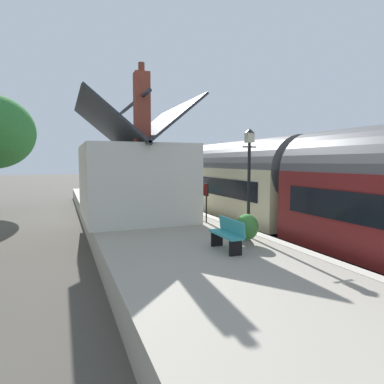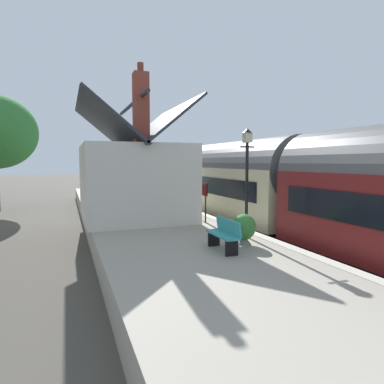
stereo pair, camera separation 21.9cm
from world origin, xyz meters
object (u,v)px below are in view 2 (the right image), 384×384
at_px(planter_by_door, 88,192).
at_px(station_sign_board, 203,192).
at_px(bench_by_lamp, 120,187).
at_px(planter_bench_left, 107,190).
at_px(planter_corner_building, 160,195).
at_px(planter_bench_right, 96,190).
at_px(bench_mid_platform, 136,194).
at_px(planter_edge_near, 113,192).
at_px(bench_near_building, 224,234).
at_px(bench_platform_end, 127,189).
at_px(station_building, 133,178).
at_px(planter_edge_far, 244,229).
at_px(lamp_post_platform, 247,161).

relative_size(planter_by_door, station_sign_board, 0.46).
xyz_separation_m(bench_by_lamp, planter_bench_left, (-3.22, 1.39, 0.03)).
bearing_deg(planter_corner_building, planter_bench_right, 28.06).
bearing_deg(planter_bench_right, bench_by_lamp, -55.70).
xyz_separation_m(bench_mid_platform, planter_edge_near, (4.32, 0.86, -0.18)).
distance_m(bench_mid_platform, planter_bench_left, 3.85).
xyz_separation_m(planter_edge_near, planter_bench_left, (-0.72, 0.50, 0.21)).
bearing_deg(bench_near_building, bench_platform_end, -0.40).
relative_size(bench_by_lamp, planter_bench_left, 1.45).
bearing_deg(planter_corner_building, station_building, 152.80).
bearing_deg(planter_bench_right, planter_corner_building, -151.94).
height_order(bench_by_lamp, station_sign_board, station_sign_board).
xyz_separation_m(planter_edge_near, planter_corner_building, (-4.98, -2.18, 0.14)).
height_order(planter_corner_building, planter_by_door, planter_corner_building).
relative_size(station_building, planter_bench_right, 7.83).
distance_m(bench_near_building, planter_by_door, 16.85).
relative_size(bench_mid_platform, planter_by_door, 1.93).
height_order(planter_edge_far, station_sign_board, station_sign_board).
bearing_deg(bench_mid_platform, planter_by_door, 30.12).
height_order(planter_edge_near, planter_by_door, planter_edge_near).
xyz_separation_m(bench_platform_end, planter_bench_left, (-0.75, 1.53, 0.03)).
bearing_deg(bench_by_lamp, planter_by_door, 132.21).
bearing_deg(planter_by_door, bench_platform_end, -91.94).
xyz_separation_m(planter_by_door, station_sign_board, (-12.06, -3.86, 0.89)).
bearing_deg(planter_corner_building, planter_edge_far, 177.86).
xyz_separation_m(station_building, bench_platform_end, (9.93, -1.38, -1.25)).
height_order(station_building, bench_near_building, station_building).
bearing_deg(planter_bench_right, bench_mid_platform, -160.44).
bearing_deg(planter_bench_left, lamp_post_platform, -168.91).
bearing_deg(station_building, planter_bench_left, 0.97).
xyz_separation_m(bench_mid_platform, bench_platform_end, (4.35, -0.18, 0.00)).
bearing_deg(bench_mid_platform, planter_bench_right, 19.56).
relative_size(station_building, planter_bench_left, 6.41).
relative_size(planter_edge_far, station_sign_board, 0.58).
distance_m(planter_edge_near, planter_corner_building, 5.44).
bearing_deg(station_sign_board, lamp_post_platform, -176.51).
bearing_deg(bench_by_lamp, station_sign_board, -175.06).
bearing_deg(bench_platform_end, planter_bench_left, 116.09).
bearing_deg(bench_platform_end, planter_edge_near, 91.95).
height_order(bench_platform_end, planter_edge_near, bench_platform_end).
bearing_deg(station_building, station_sign_board, -129.30).
bearing_deg(planter_edge_far, lamp_post_platform, -32.83).
xyz_separation_m(planter_bench_left, planter_edge_far, (-15.37, -2.27, -0.03)).
relative_size(bench_by_lamp, station_sign_board, 0.89).
xyz_separation_m(bench_near_building, planter_bench_right, (17.66, 2.01, -0.07)).
relative_size(planter_bench_left, planter_corner_building, 1.11).
height_order(bench_near_building, planter_bench_left, planter_bench_left).
xyz_separation_m(bench_mid_platform, planter_by_door, (4.45, 2.58, -0.18)).
distance_m(bench_by_lamp, planter_bench_right, 2.40).
bearing_deg(planter_by_door, planter_bench_right, -31.90).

